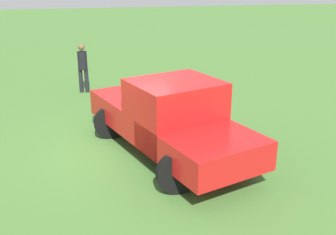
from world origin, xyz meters
The scene contains 3 objects.
ground_plane centered at (0.00, 0.00, 0.00)m, with size 80.00×80.00×0.00m, color #477533.
pickup_truck centered at (-1.03, 0.42, 0.95)m, with size 3.37×5.34×1.83m.
person_bystander centered at (0.85, -5.33, 0.97)m, with size 0.36×0.36×1.71m.
Camera 1 is at (0.80, 8.81, 4.05)m, focal length 43.43 mm.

